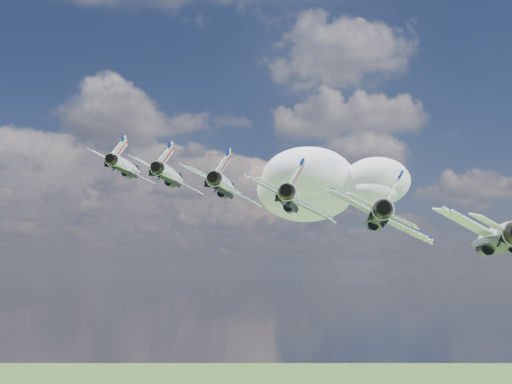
{
  "coord_description": "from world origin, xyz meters",
  "views": [
    {
      "loc": [
        -6.21,
        -83.39,
        140.7
      ],
      "look_at": [
        -6.01,
        -1.5,
        150.98
      ],
      "focal_mm": 45.0,
      "sensor_mm": 36.0,
      "label": 1
    }
  ],
  "objects_px": {
    "jet_5": "(495,238)",
    "jet_4": "(378,216)",
    "jet_1": "(171,175)",
    "jet_3": "(292,199)",
    "jet_0": "(127,167)",
    "jet_2": "(224,186)"
  },
  "relations": [
    {
      "from": "jet_2",
      "to": "jet_3",
      "type": "bearing_deg",
      "value": -40.45
    },
    {
      "from": "jet_1",
      "to": "jet_3",
      "type": "relative_size",
      "value": 1.0
    },
    {
      "from": "jet_4",
      "to": "jet_1",
      "type": "bearing_deg",
      "value": 139.55
    },
    {
      "from": "jet_5",
      "to": "jet_1",
      "type": "bearing_deg",
      "value": 139.55
    },
    {
      "from": "jet_1",
      "to": "jet_3",
      "type": "distance_m",
      "value": 26.41
    },
    {
      "from": "jet_3",
      "to": "jet_5",
      "type": "height_order",
      "value": "jet_3"
    },
    {
      "from": "jet_3",
      "to": "jet_5",
      "type": "distance_m",
      "value": 26.41
    },
    {
      "from": "jet_4",
      "to": "jet_5",
      "type": "xyz_separation_m",
      "value": [
        8.62,
        -9.57,
        -2.89
      ]
    },
    {
      "from": "jet_0",
      "to": "jet_5",
      "type": "bearing_deg",
      "value": -40.45
    },
    {
      "from": "jet_4",
      "to": "jet_5",
      "type": "height_order",
      "value": "jet_4"
    },
    {
      "from": "jet_2",
      "to": "jet_1",
      "type": "bearing_deg",
      "value": 139.55
    },
    {
      "from": "jet_2",
      "to": "jet_4",
      "type": "bearing_deg",
      "value": -40.45
    },
    {
      "from": "jet_0",
      "to": "jet_1",
      "type": "height_order",
      "value": "jet_0"
    },
    {
      "from": "jet_5",
      "to": "jet_4",
      "type": "bearing_deg",
      "value": 139.55
    },
    {
      "from": "jet_0",
      "to": "jet_1",
      "type": "distance_m",
      "value": 13.2
    },
    {
      "from": "jet_0",
      "to": "jet_4",
      "type": "bearing_deg",
      "value": -40.45
    },
    {
      "from": "jet_2",
      "to": "jet_4",
      "type": "relative_size",
      "value": 1.0
    },
    {
      "from": "jet_3",
      "to": "jet_5",
      "type": "bearing_deg",
      "value": -40.45
    },
    {
      "from": "jet_0",
      "to": "jet_2",
      "type": "xyz_separation_m",
      "value": [
        17.24,
        -19.15,
        -5.77
      ]
    },
    {
      "from": "jet_1",
      "to": "jet_2",
      "type": "xyz_separation_m",
      "value": [
        8.62,
        -9.57,
        -2.89
      ]
    },
    {
      "from": "jet_0",
      "to": "jet_2",
      "type": "bearing_deg",
      "value": -40.45
    },
    {
      "from": "jet_0",
      "to": "jet_4",
      "type": "distance_m",
      "value": 52.82
    }
  ]
}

